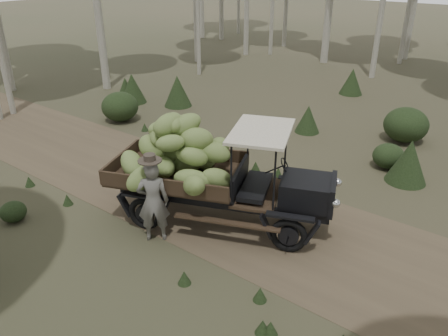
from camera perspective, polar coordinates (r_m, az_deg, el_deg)
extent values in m
plane|color=#473D2B|center=(11.19, 1.30, -5.61)|extent=(120.00, 120.00, 0.00)
cube|color=brown|center=(11.19, 1.30, -5.60)|extent=(70.00, 4.00, 0.01)
cube|color=black|center=(10.02, 10.58, -2.94)|extent=(1.39, 1.36, 0.60)
cube|color=black|center=(10.01, 13.98, -3.34)|extent=(0.50, 1.05, 0.67)
cube|color=black|center=(10.17, 2.07, -1.35)|extent=(0.65, 1.45, 0.60)
cube|color=#38281C|center=(10.62, -5.96, -0.87)|extent=(3.56, 2.95, 0.09)
cube|color=#38281C|center=(11.37, -4.26, 2.16)|extent=(2.86, 1.19, 0.35)
cube|color=#38281C|center=(9.73, -8.05, -2.35)|extent=(2.86, 1.19, 0.35)
cube|color=#38281C|center=(11.15, -13.35, 0.98)|extent=(0.79, 1.84, 0.35)
cube|color=beige|center=(9.58, 4.92, 4.80)|extent=(1.85, 2.18, 0.07)
cube|color=black|center=(10.85, 0.58, -2.60)|extent=(4.69, 1.96, 0.20)
cube|color=black|center=(10.15, -0.62, -4.75)|extent=(4.69, 1.96, 0.20)
torus|color=black|center=(11.12, 9.63, -3.75)|extent=(0.82, 0.44, 0.83)
torus|color=black|center=(9.65, 8.42, -8.72)|extent=(0.82, 0.44, 0.83)
torus|color=black|center=(11.83, -6.78, -1.64)|extent=(0.82, 0.44, 0.83)
torus|color=black|center=(10.46, -10.29, -5.89)|extent=(0.82, 0.44, 0.83)
sphere|color=beige|center=(10.42, 14.62, -1.86)|extent=(0.20, 0.20, 0.20)
sphere|color=beige|center=(9.56, 14.40, -4.51)|extent=(0.20, 0.20, 0.20)
ellipsoid|color=olive|center=(10.53, -11.87, 0.42)|extent=(1.12, 0.87, 0.79)
ellipsoid|color=olive|center=(10.07, -4.17, 1.67)|extent=(0.91, 0.83, 0.55)
ellipsoid|color=olive|center=(10.71, -8.46, 4.98)|extent=(0.67, 1.00, 0.64)
ellipsoid|color=olive|center=(10.14, -7.36, 5.66)|extent=(0.69, 0.94, 0.69)
ellipsoid|color=olive|center=(10.27, -7.77, 0.12)|extent=(0.94, 0.86, 0.58)
ellipsoid|color=olive|center=(10.62, -9.41, 2.65)|extent=(0.96, 0.65, 0.80)
ellipsoid|color=olive|center=(10.49, -8.57, 4.43)|extent=(0.81, 0.92, 0.66)
ellipsoid|color=olive|center=(10.26, -7.42, 5.37)|extent=(0.64, 0.94, 0.69)
ellipsoid|color=olive|center=(9.83, -0.92, -1.47)|extent=(0.93, 1.02, 0.76)
ellipsoid|color=olive|center=(10.99, -7.14, 3.34)|extent=(0.88, 0.75, 0.50)
ellipsoid|color=olive|center=(10.63, -7.54, 4.68)|extent=(0.83, 0.87, 0.54)
ellipsoid|color=olive|center=(10.25, -6.79, 5.37)|extent=(1.02, 0.73, 0.65)
ellipsoid|color=olive|center=(9.75, -4.16, -1.61)|extent=(1.03, 0.84, 0.58)
ellipsoid|color=olive|center=(10.16, -1.49, 2.11)|extent=(1.05, 0.82, 0.63)
ellipsoid|color=olive|center=(10.56, -6.71, 4.59)|extent=(0.95, 0.57, 0.69)
ellipsoid|color=olive|center=(10.31, -6.56, 5.85)|extent=(0.99, 0.97, 0.54)
ellipsoid|color=olive|center=(10.54, -4.64, 0.66)|extent=(1.09, 0.94, 0.80)
ellipsoid|color=olive|center=(10.60, -0.58, 2.78)|extent=(0.85, 0.93, 0.70)
ellipsoid|color=olive|center=(10.11, -3.63, 3.77)|extent=(0.98, 0.96, 0.60)
ellipsoid|color=olive|center=(10.35, -7.23, 5.48)|extent=(0.73, 0.91, 0.47)
ellipsoid|color=olive|center=(10.65, -2.60, 1.00)|extent=(0.97, 0.75, 0.70)
ellipsoid|color=olive|center=(9.92, -3.92, 1.45)|extent=(0.80, 0.88, 0.65)
ellipsoid|color=olive|center=(9.91, -7.03, 3.23)|extent=(0.79, 0.77, 0.47)
ellipsoid|color=olive|center=(10.22, -5.20, 5.61)|extent=(0.87, 1.05, 0.71)
ellipsoid|color=olive|center=(11.00, -7.58, 1.60)|extent=(0.72, 0.98, 0.69)
ellipsoid|color=olive|center=(9.78, -10.58, -1.26)|extent=(0.87, 1.06, 0.82)
ellipsoid|color=olive|center=(9.37, -3.93, -2.28)|extent=(0.99, 0.87, 0.76)
imported|color=#605D58|center=(9.79, -9.24, -4.36)|extent=(0.84, 0.82, 1.95)
cylinder|color=#383027|center=(9.33, -9.67, 0.96)|extent=(0.73, 0.73, 0.03)
cylinder|color=#383027|center=(9.30, -9.70, 1.32)|extent=(0.37, 0.37, 0.16)
ellipsoid|color=#233319|center=(16.39, 22.67, 5.23)|extent=(1.50, 1.50, 1.20)
ellipsoid|color=#233319|center=(17.63, -13.44, 7.81)|extent=(1.41, 1.41, 1.13)
cone|color=#233319|center=(13.38, 22.97, 0.81)|extent=(1.15, 1.15, 1.27)
ellipsoid|color=#233319|center=(14.17, 20.68, 1.47)|extent=(0.95, 0.95, 0.76)
cone|color=#233319|center=(16.32, 10.90, 6.32)|extent=(0.91, 0.91, 1.01)
cone|color=#233319|center=(18.01, 21.43, 5.93)|extent=(0.42, 0.42, 0.47)
cone|color=#233319|center=(13.77, 22.76, -0.41)|extent=(0.38, 0.38, 0.43)
cone|color=#233319|center=(20.19, -12.72, 10.00)|extent=(0.94, 0.94, 1.05)
cone|color=#233319|center=(19.07, -6.09, 9.99)|extent=(1.19, 1.19, 1.32)
cone|color=#233319|center=(21.56, 16.36, 10.79)|extent=(1.07, 1.07, 1.19)
ellipsoid|color=#233319|center=(11.84, -25.83, -5.15)|extent=(0.63, 0.63, 0.50)
cone|color=#233319|center=(19.86, -11.87, 10.17)|extent=(1.16, 1.16, 1.28)
cone|color=#233319|center=(13.46, -24.09, -1.58)|extent=(0.27, 0.27, 0.30)
cone|color=#233319|center=(14.93, -3.74, 3.41)|extent=(0.27, 0.27, 0.30)
cone|color=#233319|center=(16.18, -8.11, 5.03)|extent=(0.27, 0.27, 0.30)
cone|color=#233319|center=(12.88, 7.09, -0.56)|extent=(0.27, 0.27, 0.30)
cone|color=#233319|center=(8.54, 4.73, -16.07)|extent=(0.27, 0.27, 0.30)
cone|color=#233319|center=(12.10, -19.79, -3.89)|extent=(0.27, 0.27, 0.30)
cone|color=#233319|center=(7.97, 5.06, -19.94)|extent=(0.27, 0.27, 0.30)
cone|color=#233319|center=(8.91, -5.22, -14.02)|extent=(0.27, 0.27, 0.30)
cone|color=#233319|center=(13.20, 4.14, 0.25)|extent=(0.27, 0.27, 0.30)
cone|color=#233319|center=(15.99, -7.00, 4.84)|extent=(0.27, 0.27, 0.30)
cone|color=#233319|center=(16.51, -10.33, 5.29)|extent=(0.27, 0.27, 0.30)
cone|color=#233319|center=(15.94, -7.38, 4.74)|extent=(0.27, 0.27, 0.30)
cone|color=#233319|center=(7.95, 6.08, -20.09)|extent=(0.27, 0.27, 0.30)
cone|color=#233319|center=(12.46, 13.77, -2.13)|extent=(0.27, 0.27, 0.30)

